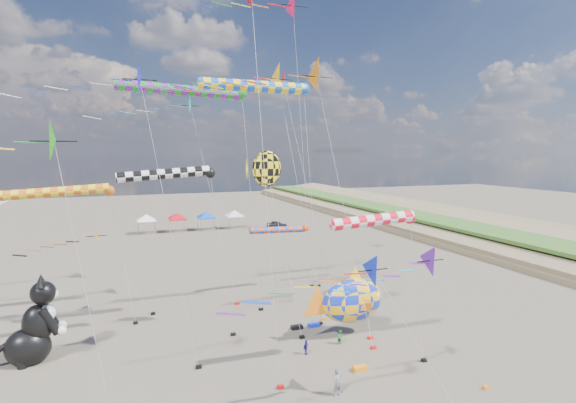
# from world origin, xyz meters

# --- Properties ---
(delta_kite_0) EXTENTS (9.00, 2.03, 18.83)m
(delta_kite_0) POSITION_xyz_m (-8.98, 10.15, 17.49)
(delta_kite_0) COLOR #1415BD
(delta_kite_0) RESTS_ON ground
(delta_kite_1) EXTENTS (12.74, 3.17, 28.63)m
(delta_kite_1) POSITION_xyz_m (5.18, 23.42, 26.84)
(delta_kite_1) COLOR #F11248
(delta_kite_1) RESTS_ON ground
(delta_kite_2) EXTENTS (9.40, 1.86, 8.98)m
(delta_kite_2) POSITION_xyz_m (4.71, 1.72, 7.73)
(delta_kite_2) COLOR #5F16A6
(delta_kite_2) RESTS_ON ground
(delta_kite_3) EXTENTS (12.78, 2.47, 20.36)m
(delta_kite_3) POSITION_xyz_m (0.21, 14.71, 18.85)
(delta_kite_3) COLOR yellow
(delta_kite_3) RESTS_ON ground
(delta_kite_4) EXTENTS (10.54, 1.74, 9.19)m
(delta_kite_4) POSITION_xyz_m (0.84, -1.00, 7.92)
(delta_kite_4) COLOR #0B27C5
(delta_kite_4) RESTS_ON ground
(delta_kite_5) EXTENTS (9.31, 1.68, 7.87)m
(delta_kite_5) POSITION_xyz_m (-12.43, 20.99, 6.65)
(delta_kite_5) COLOR gold
(delta_kite_5) RESTS_ON ground
(delta_kite_6) EXTENTS (9.14, 2.07, 15.31)m
(delta_kite_6) POSITION_xyz_m (-13.86, 5.56, 13.96)
(delta_kite_6) COLOR #1F9113
(delta_kite_6) RESTS_ON ground
(delta_kite_7) EXTENTS (14.18, 2.47, 20.66)m
(delta_kite_7) POSITION_xyz_m (2.90, 19.09, 19.13)
(delta_kite_7) COLOR red
(delta_kite_7) RESTS_ON ground
(delta_kite_8) EXTENTS (11.44, 2.37, 19.45)m
(delta_kite_8) POSITION_xyz_m (1.87, 8.66, 17.98)
(delta_kite_8) COLOR orange
(delta_kite_8) RESTS_ON ground
(delta_kite_10) EXTENTS (11.26, 1.71, 18.41)m
(delta_kite_10) POSITION_xyz_m (-5.70, 20.91, 17.11)
(delta_kite_10) COLOR #1AB0BD
(delta_kite_10) RESTS_ON ground
(windsock_0) EXTENTS (9.57, 0.77, 11.16)m
(windsock_0) POSITION_xyz_m (-14.25, 19.31, 10.73)
(windsock_0) COLOR orange
(windsock_0) RESTS_ON ground
(windsock_1) EXTENTS (6.97, 0.75, 10.01)m
(windsock_1) POSITION_xyz_m (4.55, 5.84, 9.57)
(windsock_1) COLOR red
(windsock_1) RESTS_ON ground
(windsock_2) EXTENTS (11.35, 0.88, 18.88)m
(windsock_2) POSITION_xyz_m (-4.78, 18.76, 18.38)
(windsock_2) COLOR #1A9123
(windsock_2) RESTS_ON ground
(windsock_3) EXTENTS (7.94, 0.72, 12.56)m
(windsock_3) POSITION_xyz_m (-6.69, 14.38, 12.13)
(windsock_3) COLOR black
(windsock_3) RESTS_ON ground
(windsock_4) EXTENTS (9.44, 0.89, 18.78)m
(windsock_4) POSITION_xyz_m (-0.37, 14.01, 18.27)
(windsock_4) COLOR blue
(windsock_4) RESTS_ON ground
(windsock_5) EXTENTS (7.47, 0.67, 6.50)m
(windsock_5) POSITION_xyz_m (4.59, 23.21, 6.11)
(windsock_5) COLOR #CA3F0E
(windsock_5) RESTS_ON ground
(angelfish_kite) EXTENTS (3.74, 3.02, 13.79)m
(angelfish_kite) POSITION_xyz_m (-0.01, 14.08, 12.37)
(angelfish_kite) COLOR yellow
(angelfish_kite) RESTS_ON ground
(cat_inflatable) EXTENTS (4.40, 2.49, 5.71)m
(cat_inflatable) POSITION_xyz_m (-15.67, 14.85, 2.85)
(cat_inflatable) COLOR black
(cat_inflatable) RESTS_ON ground
(fish_inflatable) EXTENTS (6.60, 2.15, 5.29)m
(fish_inflatable) POSITION_xyz_m (5.78, 11.19, 2.75)
(fish_inflatable) COLOR #1430C6
(fish_inflatable) RESTS_ON ground
(person_adult) EXTENTS (0.66, 0.54, 1.57)m
(person_adult) POSITION_xyz_m (1.09, 4.16, 0.79)
(person_adult) COLOR slate
(person_adult) RESTS_ON ground
(child_green) EXTENTS (0.60, 0.51, 1.06)m
(child_green) POSITION_xyz_m (4.36, 10.17, 0.53)
(child_green) COLOR green
(child_green) RESTS_ON ground
(child_blue) EXTENTS (0.64, 0.55, 1.03)m
(child_blue) POSITION_xyz_m (1.43, 9.55, 0.51)
(child_blue) COLOR #291F97
(child_blue) RESTS_ON ground
(kite_bag_1) EXTENTS (0.90, 0.44, 0.30)m
(kite_bag_1) POSITION_xyz_m (3.89, 13.77, 0.15)
(kite_bag_1) COLOR #152DD5
(kite_bag_1) RESTS_ON ground
(kite_bag_2) EXTENTS (0.90, 0.44, 0.30)m
(kite_bag_2) POSITION_xyz_m (2.48, 13.84, 0.15)
(kite_bag_2) COLOR black
(kite_bag_2) RESTS_ON ground
(kite_bag_3) EXTENTS (0.90, 0.44, 0.30)m
(kite_bag_3) POSITION_xyz_m (3.73, 6.27, 0.15)
(kite_bag_3) COLOR orange
(kite_bag_3) RESTS_ON ground
(tent_row) EXTENTS (19.20, 4.20, 3.80)m
(tent_row) POSITION_xyz_m (1.50, 60.00, 3.15)
(tent_row) COLOR white
(tent_row) RESTS_ON ground
(parked_car) EXTENTS (3.90, 2.87, 1.23)m
(parked_car) POSITION_xyz_m (16.27, 58.00, 0.62)
(parked_car) COLOR #26262D
(parked_car) RESTS_ON ground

